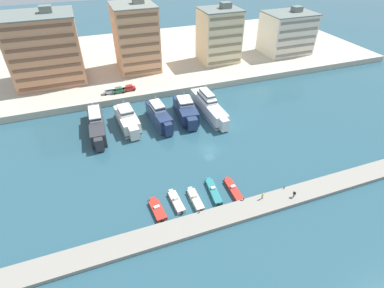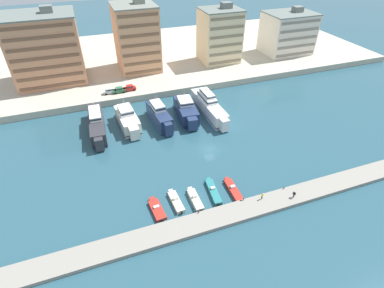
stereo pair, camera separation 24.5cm
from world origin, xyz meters
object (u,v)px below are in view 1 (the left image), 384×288
Objects in this scene: car_green_left at (118,90)px; car_red_mid_left at (129,88)px; yacht_white_center at (209,106)px; motorboat_teal_center_left at (214,191)px; motorboat_red_far_left at (157,209)px; motorboat_red_center at (233,190)px; motorboat_cream_left at (176,202)px; yacht_navy_center_left at (186,110)px; motorboat_cream_mid_left at (195,199)px; pedestrian_mid_deck at (263,195)px; yacht_charcoal_far_left at (97,124)px; yacht_ivory_left at (127,120)px; pedestrian_near_edge at (294,194)px; yacht_navy_mid_left at (159,116)px; car_silver_far_left at (109,91)px.

car_red_mid_left is (3.42, 0.35, 0.00)m from car_green_left.
yacht_white_center is 32.73m from motorboat_teal_center_left.
motorboat_red_center is (16.39, -0.31, 0.05)m from motorboat_red_far_left.
motorboat_red_center is 52.47m from car_green_left.
motorboat_cream_left reaches higher than motorboat_teal_center_left.
yacht_white_center is at bearing -38.37° from car_green_left.
yacht_navy_center_left is at bearing 176.49° from yacht_white_center.
motorboat_cream_mid_left is 13.45m from pedestrian_mid_deck.
yacht_white_center is at bearing 57.15° from motorboat_cream_left.
yacht_charcoal_far_left is 1.30× the size of yacht_ivory_left.
pedestrian_near_edge is at bearing -13.97° from motorboat_red_far_left.
yacht_white_center is 2.71× the size of motorboat_teal_center_left.
motorboat_red_center is at bearing -91.04° from yacht_navy_center_left.
yacht_navy_mid_left is at bearing 115.39° from pedestrian_near_edge.
motorboat_cream_left is 1.00× the size of motorboat_cream_mid_left.
yacht_navy_center_left is at bearing 61.81° from motorboat_red_far_left.
yacht_navy_mid_left reaches higher than car_red_mid_left.
yacht_navy_mid_left is 3.77× the size of car_red_mid_left.
car_silver_far_left is (-26.04, 18.81, 0.66)m from yacht_white_center.
yacht_charcoal_far_left is at bearing 173.24° from yacht_navy_mid_left.
motorboat_cream_left is 12.32m from motorboat_red_center.
car_silver_far_left reaches higher than motorboat_cream_left.
pedestrian_near_edge is at bearing -18.81° from motorboat_cream_mid_left.
yacht_charcoal_far_left reaches higher than motorboat_cream_left.
yacht_white_center reaches higher than yacht_navy_center_left.
yacht_navy_center_left is at bearing -3.02° from yacht_charcoal_far_left.
pedestrian_mid_deck is (-3.43, -36.15, -0.68)m from yacht_white_center.
car_silver_far_left is 2.60× the size of pedestrian_near_edge.
yacht_navy_center_left is 26.56m from car_silver_far_left.
motorboat_teal_center_left is 51.50m from car_silver_far_left.
motorboat_cream_mid_left is 0.85× the size of motorboat_teal_center_left.
yacht_navy_mid_left reaches higher than pedestrian_near_edge.
yacht_navy_mid_left is 19.64m from car_red_mid_left.
motorboat_cream_mid_left is at bearing -91.77° from yacht_navy_mid_left.
car_red_mid_left is at bearing 90.09° from motorboat_cream_left.
yacht_ivory_left is 2.29× the size of motorboat_cream_mid_left.
car_green_left is at bearing 109.98° from pedestrian_mid_deck.
motorboat_cream_mid_left is at bearing -85.60° from car_red_mid_left.
pedestrian_near_edge is at bearing -68.17° from car_red_mid_left.
car_green_left reaches higher than motorboat_teal_center_left.
car_red_mid_left is 61.05m from pedestrian_near_edge.
motorboat_teal_center_left is 5.03× the size of pedestrian_mid_deck.
car_silver_far_left is at bearing 120.04° from yacht_navy_mid_left.
yacht_white_center reaches higher than yacht_ivory_left.
yacht_navy_center_left is 22.47m from car_red_mid_left.
car_silver_far_left is (-6.27, 49.42, 2.65)m from motorboat_cream_left.
car_silver_far_left is at bearing 136.15° from yacht_navy_center_left.
yacht_charcoal_far_left is 4.91× the size of car_green_left.
car_silver_far_left reaches higher than pedestrian_mid_deck.
motorboat_red_center is at bearing 148.46° from pedestrian_near_edge.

